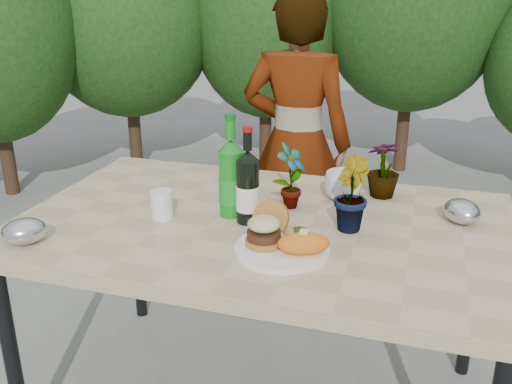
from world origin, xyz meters
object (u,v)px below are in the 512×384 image
(dinner_plate, at_px, (282,249))
(person, at_px, (296,144))
(wine_bottle, at_px, (248,188))
(patio_table, at_px, (263,237))

(dinner_plate, relative_size, person, 0.19)
(wine_bottle, bearing_deg, person, 90.50)
(dinner_plate, bearing_deg, person, 101.20)
(patio_table, xyz_separation_m, dinner_plate, (0.12, -0.20, 0.06))
(patio_table, relative_size, wine_bottle, 5.03)
(dinner_plate, height_order, wine_bottle, wine_bottle)
(patio_table, distance_m, person, 0.98)
(dinner_plate, height_order, person, person)
(patio_table, bearing_deg, person, 96.81)
(patio_table, relative_size, person, 1.08)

